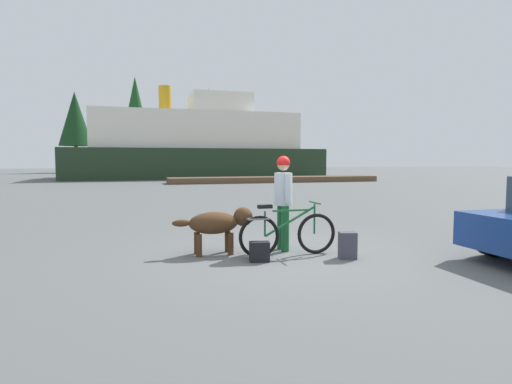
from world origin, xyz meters
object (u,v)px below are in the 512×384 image
at_px(person_cyclist, 283,194).
at_px(backpack, 348,245).
at_px(ferry_boat, 196,147).
at_px(handbag_pannier, 259,252).
at_px(dog, 218,223).
at_px(bicycle, 288,233).
at_px(sailboat_moored, 210,171).

distance_m(person_cyclist, backpack, 1.45).
bearing_deg(ferry_boat, handbag_pannier, -96.59).
bearing_deg(handbag_pannier, dog, 125.68).
bearing_deg(bicycle, dog, 157.11).
relative_size(handbag_pannier, sailboat_moored, 0.04).
relative_size(backpack, handbag_pannier, 1.38).
height_order(handbag_pannier, sailboat_moored, sailboat_moored).
bearing_deg(sailboat_moored, dog, -99.85).
relative_size(dog, handbag_pannier, 4.37).
relative_size(dog, sailboat_moored, 0.16).
xyz_separation_m(ferry_boat, sailboat_moored, (1.85, 3.51, -2.32)).
height_order(dog, handbag_pannier, dog).
bearing_deg(backpack, ferry_boat, 85.98).
distance_m(dog, handbag_pannier, 0.96).
bearing_deg(sailboat_moored, backpack, -96.54).
distance_m(bicycle, handbag_pannier, 0.67).
xyz_separation_m(person_cyclist, backpack, (0.80, -0.91, -0.80)).
xyz_separation_m(person_cyclist, handbag_pannier, (-0.65, -0.69, -0.86)).
relative_size(dog, ferry_boat, 0.06).
height_order(dog, backpack, dog).
bearing_deg(sailboat_moored, bicycle, -98.01).
distance_m(person_cyclist, dog, 1.27).
height_order(handbag_pannier, ferry_boat, ferry_boat).
height_order(bicycle, handbag_pannier, bicycle).
relative_size(bicycle, dog, 1.24).
bearing_deg(handbag_pannier, person_cyclist, 46.55).
relative_size(person_cyclist, handbag_pannier, 5.29).
height_order(bicycle, sailboat_moored, sailboat_moored).
distance_m(bicycle, dog, 1.20).
bearing_deg(backpack, dog, 154.39).
bearing_deg(ferry_boat, person_cyclist, -95.56).
relative_size(person_cyclist, ferry_boat, 0.08).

